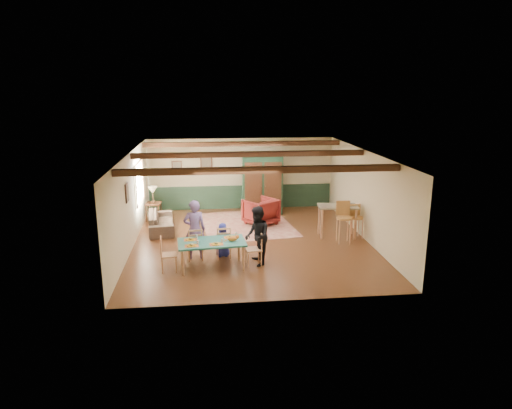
{
  "coord_description": "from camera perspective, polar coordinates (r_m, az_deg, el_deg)",
  "views": [
    {
      "loc": [
        -1.28,
        -13.05,
        4.53
      ],
      "look_at": [
        0.15,
        0.04,
        1.15
      ],
      "focal_mm": 32.0,
      "sensor_mm": 36.0,
      "label": 1
    }
  ],
  "objects": [
    {
      "name": "dining_chair_end_left",
      "position": [
        11.79,
        -10.86,
        -6.11
      ],
      "size": [
        0.45,
        0.43,
        0.9
      ],
      "primitive_type": null,
      "rotation": [
        0.0,
        0.0,
        1.66
      ],
      "color": "tan",
      "rests_on": "floor"
    },
    {
      "name": "floor",
      "position": [
        13.87,
        -0.58,
        -4.66
      ],
      "size": [
        8.0,
        8.0,
        0.0
      ],
      "primitive_type": "plane",
      "color": "#4D2815",
      "rests_on": "ground"
    },
    {
      "name": "wall_left",
      "position": [
        13.61,
        -15.42,
        0.36
      ],
      "size": [
        0.02,
        8.0,
        2.7
      ],
      "primitive_type": "cube",
      "color": "beige",
      "rests_on": "floor"
    },
    {
      "name": "place_setting_far_right",
      "position": [
        12.01,
        -3.2,
        -3.89
      ],
      "size": [
        0.4,
        0.32,
        0.11
      ],
      "primitive_type": null,
      "rotation": [
        0.0,
        0.0,
        0.09
      ],
      "color": "orange",
      "rests_on": "dining_table"
    },
    {
      "name": "ceiling_beam_back",
      "position": [
        16.21,
        -1.66,
        7.59
      ],
      "size": [
        6.95,
        0.16,
        0.16
      ],
      "primitive_type": "cube",
      "color": "#321B0E",
      "rests_on": "ceiling"
    },
    {
      "name": "ceiling",
      "position": [
        13.24,
        -0.61,
        6.45
      ],
      "size": [
        7.0,
        8.0,
        0.02
      ],
      "primitive_type": "cube",
      "color": "white",
      "rests_on": "wall_back"
    },
    {
      "name": "table_lamp",
      "position": [
        16.21,
        -12.78,
        1.19
      ],
      "size": [
        0.35,
        0.35,
        0.58
      ],
      "primitive_type": null,
      "rotation": [
        0.0,
        0.0,
        -0.11
      ],
      "color": "beige",
      "rests_on": "end_table"
    },
    {
      "name": "end_table",
      "position": [
        16.36,
        -12.66,
        -0.88
      ],
      "size": [
        0.57,
        0.57,
        0.63
      ],
      "primitive_type": null,
      "rotation": [
        0.0,
        0.0,
        -0.1
      ],
      "color": "#321B0E",
      "rests_on": "floor"
    },
    {
      "name": "ceiling_beam_front",
      "position": [
        10.99,
        0.57,
        4.34
      ],
      "size": [
        6.95,
        0.16,
        0.16
      ],
      "primitive_type": "cube",
      "color": "#321B0E",
      "rests_on": "ceiling"
    },
    {
      "name": "place_setting_near_left",
      "position": [
        11.47,
        -8.06,
        -4.9
      ],
      "size": [
        0.4,
        0.32,
        0.11
      ],
      "primitive_type": null,
      "rotation": [
        0.0,
        0.0,
        0.09
      ],
      "color": "orange",
      "rests_on": "dining_table"
    },
    {
      "name": "ceiling_beam_mid",
      "position": [
        13.65,
        -0.78,
        6.31
      ],
      "size": [
        6.95,
        0.16,
        0.16
      ],
      "primitive_type": "cube",
      "color": "#321B0E",
      "rests_on": "ceiling"
    },
    {
      "name": "wall_back",
      "position": [
        17.39,
        -1.89,
        3.86
      ],
      "size": [
        7.0,
        0.02,
        2.7
      ],
      "primitive_type": "cube",
      "color": "beige",
      "rests_on": "floor"
    },
    {
      "name": "sofa",
      "position": [
        15.22,
        -11.75,
        -2.09
      ],
      "size": [
        0.98,
        2.05,
        0.58
      ],
      "primitive_type": "imported",
      "rotation": [
        0.0,
        0.0,
        1.67
      ],
      "color": "#44362A",
      "rests_on": "floor"
    },
    {
      "name": "place_setting_near_center",
      "position": [
        11.51,
        -4.98,
        -4.73
      ],
      "size": [
        0.4,
        0.32,
        0.11
      ],
      "primitive_type": null,
      "rotation": [
        0.0,
        0.0,
        0.09
      ],
      "color": "orange",
      "rests_on": "dining_table"
    },
    {
      "name": "picture_back_b",
      "position": [
        17.3,
        -9.87,
        4.6
      ],
      "size": [
        0.38,
        0.04,
        0.48
      ],
      "primitive_type": null,
      "color": "#7D735B",
      "rests_on": "wall_back"
    },
    {
      "name": "area_rug",
      "position": [
        15.56,
        -1.23,
        -2.51
      ],
      "size": [
        3.34,
        3.82,
        0.01
      ],
      "primitive_type": "cube",
      "rotation": [
        0.0,
        0.0,
        0.13
      ],
      "color": "beige",
      "rests_on": "floor"
    },
    {
      "name": "armchair",
      "position": [
        15.49,
        0.59,
        -0.88
      ],
      "size": [
        1.35,
        1.36,
        0.9
      ],
      "primitive_type": "imported",
      "rotation": [
        0.0,
        0.0,
        -2.53
      ],
      "color": "#4F0F11",
      "rests_on": "floor"
    },
    {
      "name": "dining_table",
      "position": [
        11.87,
        -5.52,
        -6.27
      ],
      "size": [
        1.79,
        1.09,
        0.71
      ],
      "primitive_type": null,
      "rotation": [
        0.0,
        0.0,
        0.09
      ],
      "color": "#206860",
      "rests_on": "floor"
    },
    {
      "name": "person_woman",
      "position": [
        11.89,
        0.15,
        -3.98
      ],
      "size": [
        0.66,
        0.81,
        1.57
      ],
      "primitive_type": "imported",
      "rotation": [
        0.0,
        0.0,
        -1.48
      ],
      "color": "black",
      "rests_on": "floor"
    },
    {
      "name": "person_child",
      "position": [
        12.58,
        -4.16,
        -4.44
      ],
      "size": [
        0.49,
        0.34,
        0.96
      ],
      "primitive_type": "imported",
      "rotation": [
        0.0,
        0.0,
        3.23
      ],
      "color": "navy",
      "rests_on": "floor"
    },
    {
      "name": "dining_chair_end_right",
      "position": [
        11.98,
        -0.3,
        -5.51
      ],
      "size": [
        0.45,
        0.43,
        0.9
      ],
      "primitive_type": null,
      "rotation": [
        0.0,
        0.0,
        -1.48
      ],
      "color": "tan",
      "rests_on": "floor"
    },
    {
      "name": "bar_stool_right",
      "position": [
        14.4,
        12.47,
        -2.11
      ],
      "size": [
        0.42,
        0.45,
        1.04
      ],
      "primitive_type": null,
      "rotation": [
        0.0,
        0.0,
        0.13
      ],
      "color": "tan",
      "rests_on": "floor"
    },
    {
      "name": "cat",
      "position": [
        11.69,
        -2.97,
        -4.25
      ],
      "size": [
        0.35,
        0.16,
        0.17
      ],
      "primitive_type": null,
      "rotation": [
        0.0,
        0.0,
        0.09
      ],
      "color": "orange",
      "rests_on": "dining_table"
    },
    {
      "name": "counter_table",
      "position": [
        14.43,
        10.1,
        -2.05
      ],
      "size": [
        1.26,
        0.81,
        1.0
      ],
      "primitive_type": null,
      "rotation": [
        0.0,
        0.0,
        -0.09
      ],
      "color": "tan",
      "rests_on": "floor"
    },
    {
      "name": "window_left",
      "position": [
        15.21,
        -14.39,
        2.64
      ],
      "size": [
        0.06,
        1.6,
        1.3
      ],
      "primitive_type": null,
      "color": "white",
      "rests_on": "wall_left"
    },
    {
      "name": "wainscot_back",
      "position": [
        17.56,
        -1.86,
        0.96
      ],
      "size": [
        6.95,
        0.03,
        0.9
      ],
      "primitive_type": "cube",
      "color": "#1E3726",
      "rests_on": "floor"
    },
    {
      "name": "picture_left_wall",
      "position": [
        12.94,
        -15.81,
        1.44
      ],
      "size": [
        0.04,
        0.42,
        0.52
      ],
      "primitive_type": null,
      "color": "#7D735B",
      "rests_on": "wall_left"
    },
    {
      "name": "bar_stool_left",
      "position": [
        13.84,
        10.92,
        -2.26
      ],
      "size": [
        0.47,
        0.51,
        1.25
      ],
      "primitive_type": null,
      "rotation": [
        0.0,
        0.0,
        -0.06
      ],
      "color": "tan",
      "rests_on": "floor"
    },
    {
      "name": "armoire",
      "position": [
        16.7,
        0.79,
        2.65
      ],
      "size": [
        1.61,
        0.66,
        2.26
      ],
      "primitive_type": "cube",
      "rotation": [
        0.0,
        0.0,
        -0.01
      ],
      "color": "#13311F",
      "rests_on": "floor"
    },
    {
      "name": "picture_back_a",
      "position": [
        17.24,
        -6.23,
        5.2
      ],
      "size": [
        0.45,
        0.04,
        0.55
      ],
      "primitive_type": null,
      "color": "#7D735B",
      "rests_on": "wall_back"
    },
    {
      "name": "place_setting_far_left",
      "position": [
        11.92,
        -8.19,
        -4.16
      ],
      "size": [
        0.4,
        0.32,
        0.11
      ],
      "primitive_type": null,
      "rotation": [
        0.0,
        0.0,
        0.09
      ],
      "color": "orange",
      "rests_on": "dining_table"
    },
    {
      "name": "dining_chair_far_right",
      "position": [
        12.51,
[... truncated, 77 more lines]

